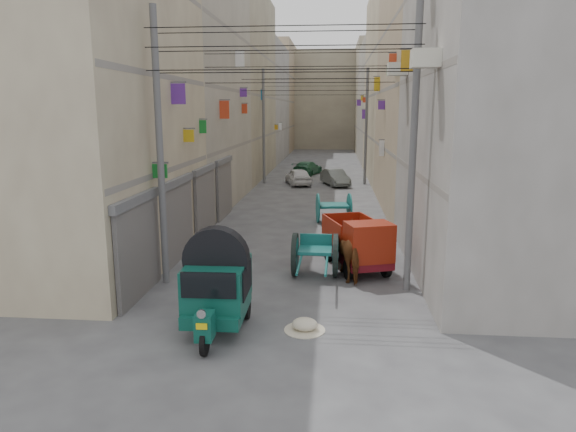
# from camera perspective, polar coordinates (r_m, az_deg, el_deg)

# --- Properties ---
(ground) EXTENTS (140.00, 140.00, 0.00)m
(ground) POSITION_cam_1_polar(r_m,az_deg,el_deg) (10.04, -4.02, -19.12)
(ground) COLOR #424244
(ground) RESTS_ON ground
(building_row_left) EXTENTS (8.00, 62.00, 14.00)m
(building_row_left) POSITION_cam_1_polar(r_m,az_deg,el_deg) (43.69, -7.50, 13.27)
(building_row_left) COLOR #BDB18F
(building_row_left) RESTS_ON ground
(building_row_right) EXTENTS (8.00, 62.00, 14.00)m
(building_row_right) POSITION_cam_1_polar(r_m,az_deg,el_deg) (43.16, 14.28, 13.04)
(building_row_right) COLOR #A19B96
(building_row_right) RESTS_ON ground
(end_cap_building) EXTENTS (22.00, 10.00, 13.00)m
(end_cap_building) POSITION_cam_1_polar(r_m,az_deg,el_deg) (74.54, 4.17, 12.65)
(end_cap_building) COLOR tan
(end_cap_building) RESTS_ON ground
(shutters_left) EXTENTS (0.18, 14.40, 2.88)m
(shutters_left) POSITION_cam_1_polar(r_m,az_deg,el_deg) (19.96, -10.48, 0.94)
(shutters_left) COLOR #454549
(shutters_left) RESTS_ON ground
(signboards) EXTENTS (8.22, 40.52, 5.67)m
(signboards) POSITION_cam_1_polar(r_m,az_deg,el_deg) (30.25, 2.45, 8.39)
(signboards) COLOR red
(signboards) RESTS_ON ground
(ac_units) EXTENTS (0.70, 6.55, 3.35)m
(ac_units) POSITION_cam_1_polar(r_m,az_deg,el_deg) (16.49, 13.61, 19.35)
(ac_units) COLOR beige
(ac_units) RESTS_ON ground
(utility_poles) EXTENTS (7.40, 22.20, 8.00)m
(utility_poles) POSITION_cam_1_polar(r_m,az_deg,el_deg) (25.58, 1.97, 9.09)
(utility_poles) COLOR #5A5A5D
(utility_poles) RESTS_ON ground
(overhead_cables) EXTENTS (7.40, 22.52, 1.12)m
(overhead_cables) POSITION_cam_1_polar(r_m,az_deg,el_deg) (23.01, 1.64, 15.70)
(overhead_cables) COLOR black
(overhead_cables) RESTS_ON ground
(auto_rickshaw) EXTENTS (1.57, 2.71, 1.90)m
(auto_rickshaw) POSITION_cam_1_polar(r_m,az_deg,el_deg) (12.31, -7.89, -7.50)
(auto_rickshaw) COLOR black
(auto_rickshaw) RESTS_ON ground
(tonga_cart) EXTENTS (1.49, 3.05, 1.37)m
(tonga_cart) POSITION_cam_1_polar(r_m,az_deg,el_deg) (16.15, 3.03, -4.25)
(tonga_cart) COLOR black
(tonga_cart) RESTS_ON ground
(mini_truck) EXTENTS (2.31, 3.43, 1.77)m
(mini_truck) POSITION_cam_1_polar(r_m,az_deg,el_deg) (16.67, 8.02, -3.36)
(mini_truck) COLOR black
(mini_truck) RESTS_ON ground
(second_cart) EXTENTS (1.72, 1.57, 1.37)m
(second_cart) POSITION_cam_1_polar(r_m,az_deg,el_deg) (23.96, 5.09, 1.00)
(second_cart) COLOR #145A56
(second_cart) RESTS_ON ground
(feed_sack) EXTENTS (0.61, 0.49, 0.31)m
(feed_sack) POSITION_cam_1_polar(r_m,az_deg,el_deg) (12.45, 1.86, -11.93)
(feed_sack) COLOR beige
(feed_sack) RESTS_ON ground
(horse) EXTENTS (1.36, 2.17, 1.69)m
(horse) POSITION_cam_1_polar(r_m,az_deg,el_deg) (16.10, 7.38, -3.89)
(horse) COLOR brown
(horse) RESTS_ON ground
(distant_car_white) EXTENTS (2.32, 3.73, 1.18)m
(distant_car_white) POSITION_cam_1_polar(r_m,az_deg,el_deg) (36.17, 1.12, 4.42)
(distant_car_white) COLOR white
(distant_car_white) RESTS_ON ground
(distant_car_grey) EXTENTS (2.22, 3.61, 1.12)m
(distant_car_grey) POSITION_cam_1_polar(r_m,az_deg,el_deg) (35.94, 5.27, 4.27)
(distant_car_grey) COLOR #525753
(distant_car_grey) RESTS_ON ground
(distant_car_green) EXTENTS (2.55, 4.05, 1.09)m
(distant_car_green) POSITION_cam_1_polar(r_m,az_deg,el_deg) (42.05, 2.17, 5.36)
(distant_car_green) COLOR #1E5937
(distant_car_green) RESTS_ON ground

